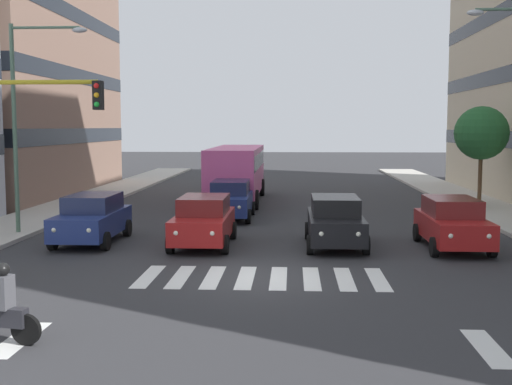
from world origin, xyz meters
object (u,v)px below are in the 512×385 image
Objects in this scene: bus_behind_traffic at (237,168)px; street_tree_2 at (481,133)px; car_3 at (92,218)px; car_0 at (452,223)px; car_row2_0 at (230,199)px; motorcycle_with_rider at (1,310)px; car_2 at (204,220)px; street_lamp_right at (26,107)px; car_1 at (335,221)px.

bus_behind_traffic is 12.93m from street_tree_2.
car_3 is at bearing 73.07° from bus_behind_traffic.
bus_behind_traffic is at bearing -11.34° from street_tree_2.
car_0 is 10.64m from car_row2_0.
motorcycle_with_rider is (2.45, 24.22, -1.21)m from bus_behind_traffic.
motorcycle_with_rider is (2.45, 10.52, -0.24)m from car_2.
street_tree_2 reaches higher than car_row2_0.
car_2 is 17.05m from street_tree_2.
bus_behind_traffic is at bearing -106.93° from car_3.
car_0 is at bearing 140.31° from car_row2_0.
bus_behind_traffic is 1.35× the size of street_lamp_right.
street_lamp_right reaches higher than car_row2_0.
car_row2_0 is 9.62m from street_lamp_right.
bus_behind_traffic reaches higher than car_2.
car_0 and car_row2_0 have the same top height.
car_3 and car_row2_0 have the same top height.
motorcycle_with_rider is (10.95, 10.44, -0.24)m from car_0.
street_lamp_right is at bearing -70.09° from motorcycle_with_rider.
car_3 is (8.61, -0.27, 0.00)m from car_1.
street_lamp_right is at bearing 60.22° from bus_behind_traffic.
car_2 is at bearing 41.75° from street_tree_2.
car_3 is (4.05, -0.39, 0.00)m from car_2.
car_row2_0 is at bearing -99.09° from motorcycle_with_rider.
street_tree_2 is at bearing -125.79° from car_1.
car_1 is 1.00× the size of car_row2_0.
car_1 is (3.94, -0.20, 0.00)m from car_0.
bus_behind_traffic is at bearing -58.35° from car_0.
motorcycle_with_rider is at bearing 55.37° from street_tree_2.
car_2 is 4.07m from car_3.
car_2 and car_3 have the same top height.
car_0 is 0.89× the size of street_tree_2.
bus_behind_traffic is (0.30, -6.98, 0.97)m from car_row2_0.
car_1 is at bearing 54.21° from street_tree_2.
car_row2_0 is (-4.35, -6.33, 0.00)m from car_3.
car_0 is 16.21m from bus_behind_traffic.
street_lamp_right is at bearing -13.80° from car_2.
street_tree_2 is (-4.04, -11.26, 2.92)m from car_0.
street_lamp_right is at bearing 26.08° from street_tree_2.
street_lamp_right is 21.63m from street_tree_2.
motorcycle_with_rider is 13.64m from street_lamp_right.
street_tree_2 is at bearing -153.92° from street_lamp_right.
car_1 is 0.42× the size of bus_behind_traffic.
motorcycle_with_rider is at bearing 109.91° from street_lamp_right.
street_tree_2 is at bearing -138.25° from car_2.
car_0 is 8.49m from car_2.
car_2 is 8.11m from street_lamp_right.
car_1 is 14.36m from bus_behind_traffic.
car_row2_0 is 13.34m from street_tree_2.
car_0 is 15.97m from street_lamp_right.
car_3 is 13.94m from bus_behind_traffic.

